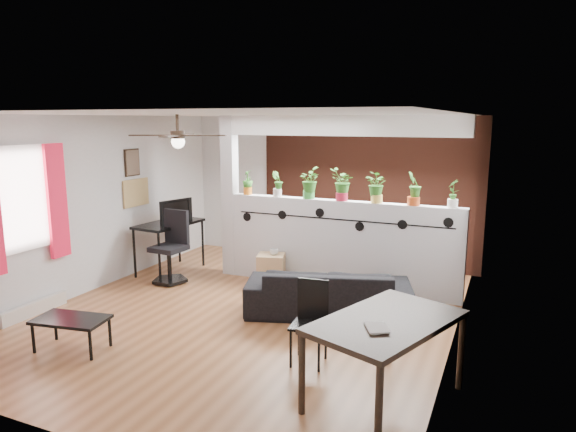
{
  "coord_description": "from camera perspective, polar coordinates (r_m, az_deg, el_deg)",
  "views": [
    {
      "loc": [
        3.09,
        -5.72,
        2.53
      ],
      "look_at": [
        0.32,
        0.6,
        1.24
      ],
      "focal_mm": 32.0,
      "sensor_mm": 36.0,
      "label": 1
    }
  ],
  "objects": [
    {
      "name": "monitor",
      "position": [
        8.88,
        -12.55,
        0.12
      ],
      "size": [
        0.37,
        0.16,
        0.21
      ],
      "primitive_type": "imported",
      "rotation": [
        0.0,
        0.0,
        1.28
      ],
      "color": "black",
      "rests_on": "computer_desk"
    },
    {
      "name": "partition_wall",
      "position": [
        7.8,
        5.89,
        -3.19
      ],
      "size": [
        3.6,
        0.18,
        1.35
      ],
      "primitive_type": "cube",
      "color": "#BCBCC1",
      "rests_on": "ground"
    },
    {
      "name": "ceiling_header",
      "position": [
        7.58,
        6.15,
        9.96
      ],
      "size": [
        3.6,
        0.18,
        0.3
      ],
      "primitive_type": "cube",
      "color": "white",
      "rests_on": "room_shell"
    },
    {
      "name": "dining_table",
      "position": [
        4.77,
        10.87,
        -12.13
      ],
      "size": [
        1.32,
        1.66,
        0.79
      ],
      "color": "black",
      "rests_on": "ground"
    },
    {
      "name": "brick_panel",
      "position": [
        9.07,
        8.82,
        2.71
      ],
      "size": [
        3.9,
        0.05,
        2.6
      ],
      "primitive_type": "cube",
      "color": "#A2462F",
      "rests_on": "ground"
    },
    {
      "name": "potted_plant_5",
      "position": [
        7.39,
        13.84,
        3.08
      ],
      "size": [
        0.3,
        0.32,
        0.47
      ],
      "color": "#D34C18",
      "rests_on": "partition_wall"
    },
    {
      "name": "potted_plant_4",
      "position": [
        7.49,
        9.86,
        3.28
      ],
      "size": [
        0.3,
        0.29,
        0.46
      ],
      "color": "#E1BD4F",
      "rests_on": "partition_wall"
    },
    {
      "name": "computer_desk",
      "position": [
        8.8,
        -13.08,
        -1.22
      ],
      "size": [
        0.71,
        1.22,
        0.85
      ],
      "color": "black",
      "rests_on": "ground"
    },
    {
      "name": "potted_plant_3",
      "position": [
        7.63,
        6.02,
        3.59
      ],
      "size": [
        0.28,
        0.31,
        0.48
      ],
      "color": "#B41C36",
      "rests_on": "partition_wall"
    },
    {
      "name": "pier_column",
      "position": [
        8.45,
        -6.46,
        2.19
      ],
      "size": [
        0.22,
        0.2,
        2.6
      ],
      "primitive_type": "cube",
      "color": "#BCBCC1",
      "rests_on": "ground"
    },
    {
      "name": "potted_plant_6",
      "position": [
        7.32,
        17.89,
        2.52
      ],
      "size": [
        0.23,
        0.25,
        0.4
      ],
      "color": "white",
      "rests_on": "partition_wall"
    },
    {
      "name": "window_assembly",
      "position": [
        7.31,
        -27.37,
        1.4
      ],
      "size": [
        0.09,
        1.3,
        1.55
      ],
      "color": "white",
      "rests_on": "room_shell"
    },
    {
      "name": "potted_plant_0",
      "position": [
        8.25,
        -4.51,
        3.84
      ],
      "size": [
        0.23,
        0.24,
        0.39
      ],
      "color": "orange",
      "rests_on": "partition_wall"
    },
    {
      "name": "baseboard_heater",
      "position": [
        7.63,
        -26.37,
        -9.19
      ],
      "size": [
        0.08,
        1.0,
        0.18
      ],
      "primitive_type": "cube",
      "color": "silver",
      "rests_on": "ground"
    },
    {
      "name": "book",
      "position": [
        4.48,
        8.76,
        -12.25
      ],
      "size": [
        0.26,
        0.29,
        0.02
      ],
      "primitive_type": "imported",
      "rotation": [
        0.0,
        0.0,
        0.48
      ],
      "color": "gray",
      "rests_on": "dining_table"
    },
    {
      "name": "framed_art",
      "position": [
        8.75,
        -16.93,
        5.71
      ],
      "size": [
        0.03,
        0.34,
        0.44
      ],
      "color": "#8C7259",
      "rests_on": "room_shell"
    },
    {
      "name": "potted_plant_2",
      "position": [
        7.81,
        2.33,
        3.8
      ],
      "size": [
        0.3,
        0.32,
        0.48
      ],
      "color": "green",
      "rests_on": "partition_wall"
    },
    {
      "name": "room_shell",
      "position": [
        6.62,
        -4.64,
        -0.12
      ],
      "size": [
        6.3,
        7.1,
        2.9
      ],
      "color": "brown",
      "rests_on": "ground"
    },
    {
      "name": "office_chair",
      "position": [
        8.3,
        -12.8,
        -3.86
      ],
      "size": [
        0.58,
        0.58,
        1.12
      ],
      "color": "black",
      "rests_on": "ground"
    },
    {
      "name": "cube_shelf",
      "position": [
        7.97,
        -1.89,
        -6.02
      ],
      "size": [
        0.49,
        0.46,
        0.5
      ],
      "primitive_type": "cube",
      "rotation": [
        0.0,
        0.0,
        0.3
      ],
      "color": "tan",
      "rests_on": "ground"
    },
    {
      "name": "corkboard",
      "position": [
        8.83,
        -16.54,
        2.51
      ],
      "size": [
        0.03,
        0.6,
        0.45
      ],
      "primitive_type": "cube",
      "color": "#A2834E",
      "rests_on": "room_shell"
    },
    {
      "name": "coffee_table",
      "position": [
        6.29,
        -22.97,
        -10.74
      ],
      "size": [
        0.86,
        0.57,
        0.37
      ],
      "color": "black",
      "rests_on": "ground"
    },
    {
      "name": "sofa",
      "position": [
        6.86,
        4.49,
        -8.4
      ],
      "size": [
        2.19,
        1.39,
        0.6
      ],
      "primitive_type": "imported",
      "rotation": [
        0.0,
        0.0,
        3.45
      ],
      "color": "black",
      "rests_on": "ground"
    },
    {
      "name": "potted_plant_1",
      "position": [
        8.02,
        -1.18,
        3.68
      ],
      "size": [
        0.25,
        0.24,
        0.39
      ],
      "color": "silver",
      "rests_on": "partition_wall"
    },
    {
      "name": "folding_chair",
      "position": [
        5.51,
        2.57,
        -10.8
      ],
      "size": [
        0.39,
        0.39,
        0.88
      ],
      "color": "black",
      "rests_on": "ground"
    },
    {
      "name": "ceiling_fan",
      "position": [
        6.68,
        -12.14,
        8.54
      ],
      "size": [
        1.19,
        1.19,
        0.43
      ],
      "color": "black",
      "rests_on": "room_shell"
    },
    {
      "name": "cup",
      "position": [
        7.87,
        -1.57,
        -3.98
      ],
      "size": [
        0.14,
        0.14,
        0.1
      ],
      "primitive_type": "imported",
      "rotation": [
        0.0,
        0.0,
        0.07
      ],
      "color": "gray",
      "rests_on": "cube_shelf"
    },
    {
      "name": "vine_decal",
      "position": [
        7.63,
        5.73,
        -0.39
      ],
      "size": [
        3.31,
        0.01,
        0.3
      ],
      "color": "black",
      "rests_on": "partition_wall"
    }
  ]
}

